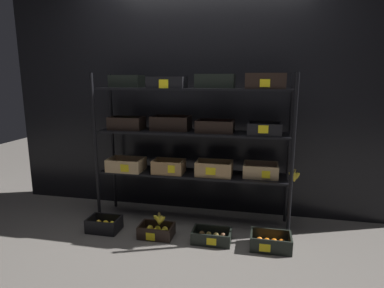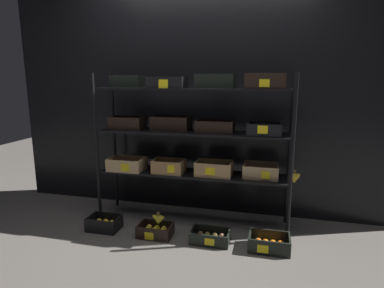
% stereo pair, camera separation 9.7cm
% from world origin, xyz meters
% --- Properties ---
extents(ground_plane, '(10.00, 10.00, 0.00)m').
position_xyz_m(ground_plane, '(0.00, 0.00, 0.00)').
color(ground_plane, '#605B56').
extents(storefront_wall, '(4.27, 0.12, 2.62)m').
position_xyz_m(storefront_wall, '(0.00, 0.39, 1.31)').
color(storefront_wall, black).
rests_on(storefront_wall, ground_plane).
extents(display_rack, '(1.99, 0.41, 1.50)m').
position_xyz_m(display_rack, '(0.01, -0.00, 0.95)').
color(display_rack, black).
rests_on(display_rack, ground_plane).
extents(crate_ground_lemon, '(0.30, 0.21, 0.13)m').
position_xyz_m(crate_ground_lemon, '(-0.78, -0.39, 0.05)').
color(crate_ground_lemon, black).
rests_on(crate_ground_lemon, ground_plane).
extents(crate_ground_left_lemon, '(0.31, 0.21, 0.12)m').
position_xyz_m(crate_ground_left_lemon, '(-0.25, -0.40, 0.05)').
color(crate_ground_left_lemon, black).
rests_on(crate_ground_left_lemon, ground_plane).
extents(crate_ground_kiwi, '(0.35, 0.21, 0.11)m').
position_xyz_m(crate_ground_kiwi, '(0.27, -0.39, 0.04)').
color(crate_ground_kiwi, black).
rests_on(crate_ground_kiwi, ground_plane).
extents(crate_ground_tangerine, '(0.35, 0.24, 0.13)m').
position_xyz_m(crate_ground_tangerine, '(0.78, -0.40, 0.05)').
color(crate_ground_tangerine, black).
rests_on(crate_ground_tangerine, ground_plane).
extents(banana_bunch_loose, '(0.14, 0.04, 0.12)m').
position_xyz_m(banana_bunch_loose, '(-0.22, -0.40, 0.17)').
color(banana_bunch_loose, brown).
rests_on(banana_bunch_loose, crate_ground_left_lemon).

